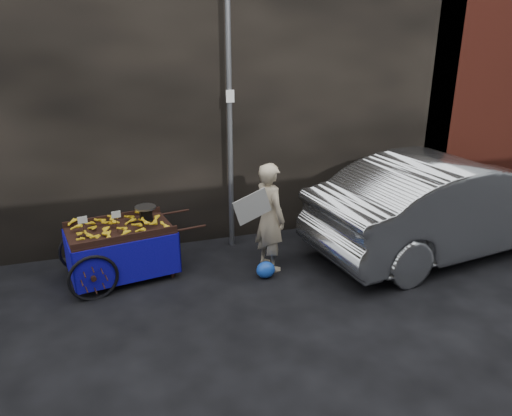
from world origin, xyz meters
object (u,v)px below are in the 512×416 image
object	(u,v)px
banana_cart	(117,235)
plastic_bag	(266,270)
parked_car	(451,204)
vendor	(270,217)

from	to	relation	value
banana_cart	plastic_bag	xyz separation A→B (m)	(1.96, -0.66, -0.53)
banana_cart	parked_car	size ratio (longest dim) A/B	0.45
banana_cart	vendor	xyz separation A→B (m)	(2.11, -0.37, 0.15)
vendor	parked_car	distance (m)	2.92
plastic_bag	parked_car	size ratio (longest dim) A/B	0.06
parked_car	vendor	bearing A→B (deg)	77.49
banana_cart	plastic_bag	distance (m)	2.14
vendor	parked_car	world-z (taller)	vendor
plastic_bag	parked_car	world-z (taller)	parked_car
vendor	banana_cart	bearing A→B (deg)	62.48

